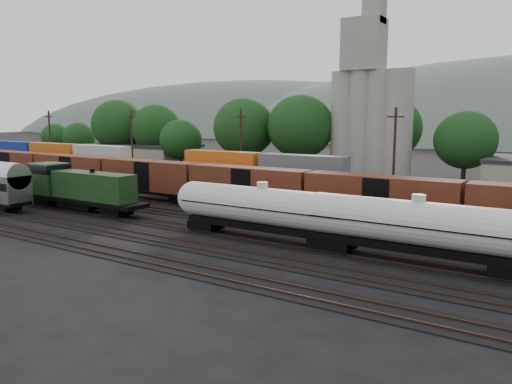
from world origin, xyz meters
The scene contains 12 objects.
ground centered at (0.00, 0.00, 0.00)m, with size 600.00×600.00×0.00m, color black.
tracks centered at (0.00, 0.00, 0.05)m, with size 180.00×33.20×0.20m.
green_locomotive centered at (-16.70, -5.00, 2.83)m, with size 18.91×3.34×5.01m.
tank_car_a centered at (9.08, -5.00, 2.89)m, with size 18.68×3.34×4.90m.
tank_car_b centered at (22.51, -5.00, 2.93)m, with size 18.91×3.39×4.96m.
orange_locomotive centered at (-10.54, 10.00, 2.38)m, with size 16.57×2.76×4.14m.
boxcar_string centered at (0.81, 5.00, 3.12)m, with size 169.00×2.90×4.20m.
container_wall centered at (-0.47, 15.00, 2.63)m, with size 178.40×2.60×5.80m.
grain_silo centered at (3.28, 36.00, 11.26)m, with size 13.40×5.00×29.00m.
industrial_sheds centered at (6.63, 35.25, 2.56)m, with size 119.38×17.26×5.10m.
tree_band centered at (-8.51, 35.90, 7.91)m, with size 162.97×21.43×14.51m.
utility_poles centered at (0.00, 22.00, 6.21)m, with size 122.20×0.36×12.00m.
Camera 1 is at (32.10, -41.29, 10.87)m, focal length 35.00 mm.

